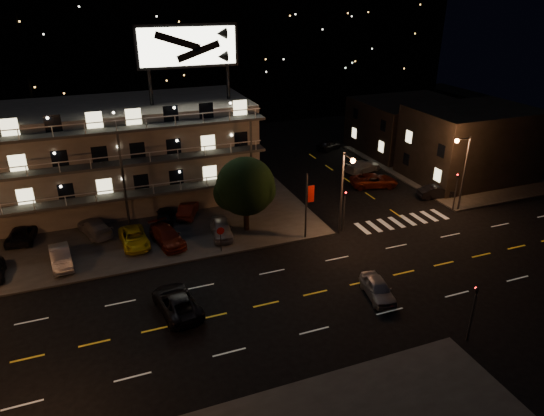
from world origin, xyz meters
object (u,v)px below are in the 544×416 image
object	(u,v)px
lot_car_2	(134,238)
lot_car_7	(95,227)
road_car_west	(177,302)
side_car_0	(437,192)
tree	(245,188)
road_car_east	(378,289)
lot_car_4	(221,228)

from	to	relation	value
lot_car_2	lot_car_7	world-z (taller)	lot_car_7
road_car_west	side_car_0	bearing A→B (deg)	-169.17
tree	road_car_east	world-z (taller)	tree
tree	road_car_east	xyz separation A→B (m)	(5.79, -13.93, -3.69)
road_car_east	road_car_west	bearing A→B (deg)	175.96
tree	lot_car_4	distance (m)	4.34
lot_car_4	tree	bearing A→B (deg)	18.21
lot_car_2	lot_car_7	size ratio (longest dim) A/B	0.97
side_car_0	tree	bearing A→B (deg)	100.49
lot_car_2	road_car_east	xyz separation A→B (m)	(16.10, -14.60, -0.11)
lot_car_2	lot_car_7	distance (m)	4.70
lot_car_4	road_car_west	bearing A→B (deg)	-113.61
side_car_0	road_car_west	xyz separation A→B (m)	(-30.78, -10.35, 0.07)
lot_car_4	side_car_0	size ratio (longest dim) A/B	1.06
lot_car_4	side_car_0	world-z (taller)	lot_car_4
tree	road_car_west	distance (m)	13.88
lot_car_2	road_car_east	distance (m)	21.73
road_car_east	lot_car_7	bearing A→B (deg)	147.07
lot_car_4	lot_car_7	xyz separation A→B (m)	(-10.95, 4.59, -0.04)
lot_car_2	lot_car_4	distance (m)	7.85
lot_car_4	lot_car_2	bearing A→B (deg)	179.77
road_car_east	lot_car_4	bearing A→B (deg)	131.92
side_car_0	road_car_east	xyz separation A→B (m)	(-16.39, -14.00, 0.02)
lot_car_4	side_car_0	xyz separation A→B (m)	(24.72, 0.53, -0.22)
tree	lot_car_2	size ratio (longest dim) A/B	1.48
lot_car_7	road_car_west	xyz separation A→B (m)	(4.90, -14.41, -0.11)
road_car_east	lot_car_2	bearing A→B (deg)	147.99
tree	lot_car_2	bearing A→B (deg)	176.25
road_car_east	tree	bearing A→B (deg)	122.79
side_car_0	road_car_west	bearing A→B (deg)	118.89
road_car_west	lot_car_2	bearing A→B (deg)	-88.85
tree	lot_car_4	bearing A→B (deg)	-169.83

